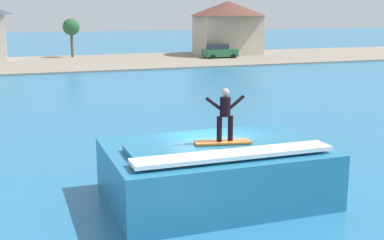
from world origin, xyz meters
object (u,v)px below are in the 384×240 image
Objects in this scene: house_gabled_white at (228,23)px; surfer at (225,112)px; surfboard at (223,142)px; car_far_shore at (219,51)px; wave_crest at (215,172)px; tree_tall_bare at (71,27)px.

surfer is at bearing -113.59° from house_gabled_white.
car_far_shore is at bearing 67.51° from surfboard.
wave_crest is at bearing 111.84° from surfer.
surfer reaches higher than surfboard.
house_gabled_white is at bearing 66.34° from surfboard.
surfer is at bearing 15.67° from surfboard.
surfer reaches higher than wave_crest.
tree_tall_bare is (-16.72, 6.71, 2.81)m from car_far_shore.
surfer is 50.52m from tree_tall_bare.
surfboard is at bearing -78.47° from wave_crest.
surfboard is at bearing -112.49° from car_far_shore.
wave_crest is at bearing -91.71° from tree_tall_bare.
surfer is 47.40m from car_far_shore.
surfboard is at bearing -113.66° from house_gabled_white.
house_gabled_white reaches higher than wave_crest.
wave_crest is 1.60× the size of car_far_shore.
surfboard is 50.57m from tree_tall_bare.
surfer is 52.38m from house_gabled_white.
surfer is at bearing -68.16° from wave_crest.
car_far_shore is at bearing 67.23° from wave_crest.
surfer is (0.15, -0.38, 1.97)m from wave_crest.
tree_tall_bare reaches higher than wave_crest.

